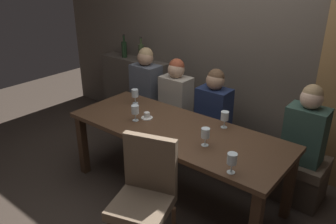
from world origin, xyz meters
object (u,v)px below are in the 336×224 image
Objects in this scene: diner_far_end at (214,103)px; espresso_cup at (147,116)px; wine_glass_center_back at (135,110)px; wine_glass_end_left at (232,159)px; wine_glass_far_right at (205,133)px; banquette_bench at (212,146)px; wine_bottle_pale_label at (141,52)px; diner_near_end at (307,126)px; chair_near_side at (145,190)px; dining_table at (176,136)px; wine_glass_far_left at (135,94)px; diner_redhead at (146,81)px; wine_glass_near_right at (225,116)px; diner_bearded at (176,91)px; wine_bottle_dark_red at (124,49)px.

diner_far_end is 6.02× the size of espresso_cup.
diner_far_end reaches higher than wine_glass_center_back.
wine_glass_end_left is 0.44m from wine_glass_far_right.
wine_bottle_pale_label is (-1.41, 0.33, 0.84)m from banquette_bench.
banquette_bench is 7.67× the size of wine_bottle_pale_label.
diner_near_end is at bearing 26.46° from espresso_cup.
chair_near_side is 0.72m from wine_glass_end_left.
dining_table is 0.80m from wine_glass_far_left.
diner_far_end is 1.27m from wine_glass_end_left.
dining_table is 0.88× the size of banquette_bench.
chair_near_side is at bearing -48.15° from diner_redhead.
wine_bottle_pale_label is 1.92m from wine_glass_near_right.
wine_glass_far_left is at bearing -61.00° from diner_redhead.
diner_far_end is at bearing -2.89° from diner_bearded.
diner_redhead is at bearing 145.94° from dining_table.
chair_near_side is 1.22× the size of diner_redhead.
wine_glass_near_right is (1.35, -0.37, 0.03)m from diner_redhead.
wine_glass_center_back is at bearing 169.91° from wine_glass_end_left.
chair_near_side reaches higher than banquette_bench.
wine_glass_far_left is (-0.75, -0.46, 0.06)m from diner_far_end.
wine_bottle_pale_label is at bearing 128.87° from wine_glass_far_left.
diner_near_end is at bearing 61.86° from chair_near_side.
wine_bottle_pale_label is at bearing 147.97° from wine_glass_end_left.
chair_near_side is 5.98× the size of wine_glass_end_left.
banquette_bench is 1.44m from wine_glass_end_left.
wine_glass_near_right and wine_glass_center_back have the same top height.
diner_bearded is 4.49× the size of wine_glass_center_back.
dining_table reaches higher than banquette_bench.
wine_bottle_pale_label reaches higher than chair_near_side.
wine_glass_far_left is 1.37× the size of espresso_cup.
banquette_bench is 20.83× the size of espresso_cup.
diner_bearded reaches higher than wine_glass_end_left.
dining_table is 0.39m from espresso_cup.
diner_near_end is at bearing -8.47° from wine_bottle_pale_label.
wine_glass_near_right is at bearing 40.92° from dining_table.
diner_bearded reaches higher than wine_glass_near_right.
diner_far_end is at bearing 61.02° from espresso_cup.
diner_far_end is 0.78m from espresso_cup.
diner_near_end is 2.76m from wine_bottle_dark_red.
wine_bottle_pale_label reaches higher than wine_glass_center_back.
espresso_cup is at bearing -47.29° from diner_redhead.
wine_bottle_dark_red is at bearing 149.43° from dining_table.
diner_redhead is at bearing -25.24° from wine_bottle_dark_red.
wine_bottle_dark_red is 2.72× the size of espresso_cup.
diner_near_end is 6.38× the size of espresso_cup.
wine_glass_center_back is at bearing -114.93° from espresso_cup.
diner_far_end is 2.22× the size of wine_bottle_dark_red.
wine_glass_center_back reaches higher than banquette_bench.
espresso_cup is (-0.37, -0.71, 0.54)m from banquette_bench.
wine_glass_end_left is (2.19, -1.37, -0.21)m from wine_bottle_pale_label.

